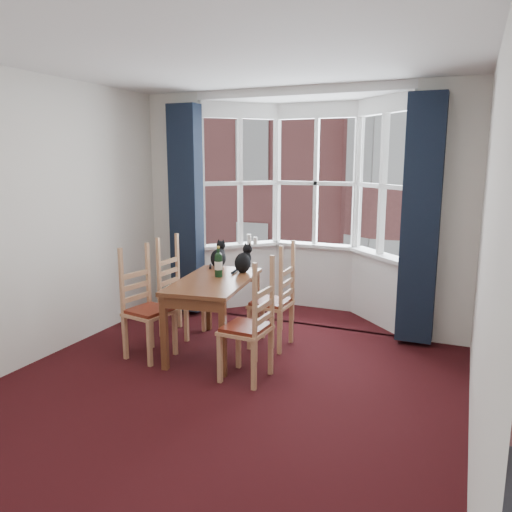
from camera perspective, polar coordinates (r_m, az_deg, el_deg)
The scene contains 21 objects.
floor at distance 4.35m, azimuth -5.42°, elevation -16.24°, with size 4.50×4.50×0.00m, color black.
ceiling at distance 3.95m, azimuth -6.22°, elevation 22.79°, with size 4.50×4.50×0.00m, color white.
wall_left at distance 5.18m, azimuth -25.58°, elevation 3.41°, with size 4.50×4.50×0.00m, color silver.
wall_right at distance 3.44m, azimuth 24.84°, elevation 0.09°, with size 4.50×4.50×0.00m, color silver.
wall_back_pier_left at distance 6.67m, azimuth -8.87°, elevation 5.83°, with size 0.70×0.12×2.80m, color silver.
wall_back_pier_right at distance 5.67m, azimuth 20.82°, elevation 4.34°, with size 0.70×0.12×2.80m, color silver.
bay_window at distance 6.44m, azimuth 6.18°, elevation 5.72°, with size 2.76×0.94×2.80m.
curtain_left at distance 6.41m, azimuth -7.96°, elevation 5.20°, with size 0.38×0.22×2.60m, color black.
curtain_right at distance 5.51m, azimuth 18.30°, elevation 3.80°, with size 0.38×0.22×2.60m, color black.
dining_table at distance 5.19m, azimuth -4.80°, elevation -3.83°, with size 0.86×1.37×0.77m.
chair_left_near at distance 5.23m, azimuth -12.80°, elevation -6.13°, with size 0.47×0.48×0.92m.
chair_left_far at distance 5.82m, azimuth -9.18°, elevation -4.24°, with size 0.42×0.44×0.92m.
chair_right_near at distance 4.53m, azimuth -0.15°, elevation -8.55°, with size 0.42×0.44×0.92m.
chair_right_far at distance 5.32m, azimuth 2.63°, elevation -5.57°, with size 0.40×0.42×0.92m.
cat_left at distance 5.72m, azimuth -4.29°, elevation -0.06°, with size 0.17×0.24×0.32m.
cat_right at distance 5.44m, azimuth -1.45°, elevation -0.58°, with size 0.23×0.27×0.33m.
wine_bottle at distance 5.24m, azimuth -4.31°, elevation -0.86°, with size 0.08×0.08×0.33m.
candle_tall at distance 6.63m, azimuth -0.80°, elevation 1.92°, with size 0.06×0.06×0.14m, color white.
candle_short at distance 6.63m, azimuth -0.08°, elevation 1.76°, with size 0.06×0.06×0.10m, color white.
street at distance 36.57m, azimuth 19.71°, elevation -2.23°, with size 80.00×80.00×0.00m, color #333335.
tenement_building at distance 17.50m, azimuth 17.28°, elevation 9.28°, with size 18.40×7.80×15.20m.
Camera 1 is at (1.88, -3.38, 1.99)m, focal length 35.00 mm.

